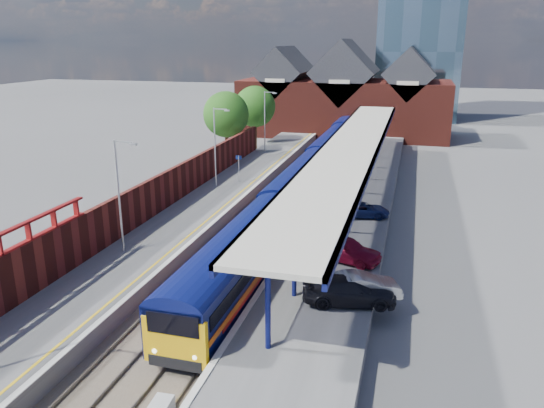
# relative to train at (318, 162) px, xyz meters

# --- Properties ---
(ground) EXTENTS (240.00, 240.00, 0.00)m
(ground) POSITION_rel_train_xyz_m (-1.49, 0.93, -2.12)
(ground) COLOR #5B5B5E
(ground) RESTS_ON ground
(ballast_bed) EXTENTS (6.00, 76.00, 0.06)m
(ballast_bed) POSITION_rel_train_xyz_m (-1.49, -9.07, -2.09)
(ballast_bed) COLOR #473D33
(ballast_bed) RESTS_ON ground
(rails) EXTENTS (4.51, 76.00, 0.14)m
(rails) POSITION_rel_train_xyz_m (-1.49, -9.07, -2.00)
(rails) COLOR slate
(rails) RESTS_ON ground
(left_platform) EXTENTS (5.00, 76.00, 1.00)m
(left_platform) POSITION_rel_train_xyz_m (-6.99, -9.07, -1.62)
(left_platform) COLOR #565659
(left_platform) RESTS_ON ground
(right_platform) EXTENTS (6.00, 76.00, 1.00)m
(right_platform) POSITION_rel_train_xyz_m (4.51, -9.07, -1.62)
(right_platform) COLOR #565659
(right_platform) RESTS_ON ground
(coping_left) EXTENTS (0.30, 76.00, 0.05)m
(coping_left) POSITION_rel_train_xyz_m (-4.64, -9.07, -1.10)
(coping_left) COLOR silver
(coping_left) RESTS_ON left_platform
(coping_right) EXTENTS (0.30, 76.00, 0.05)m
(coping_right) POSITION_rel_train_xyz_m (1.66, -9.07, -1.10)
(coping_right) COLOR silver
(coping_right) RESTS_ON right_platform
(yellow_line) EXTENTS (0.14, 76.00, 0.01)m
(yellow_line) POSITION_rel_train_xyz_m (-5.24, -9.07, -1.12)
(yellow_line) COLOR yellow
(yellow_line) RESTS_ON left_platform
(train) EXTENTS (3.01, 65.93, 3.45)m
(train) POSITION_rel_train_xyz_m (0.00, 0.00, 0.00)
(train) COLOR #0B1250
(train) RESTS_ON ground
(canopy) EXTENTS (4.50, 52.00, 4.48)m
(canopy) POSITION_rel_train_xyz_m (3.99, -7.12, 3.13)
(canopy) COLOR #0E1453
(canopy) RESTS_ON right_platform
(lamp_post_b) EXTENTS (1.48, 0.18, 7.00)m
(lamp_post_b) POSITION_rel_train_xyz_m (-7.86, -23.07, 2.87)
(lamp_post_b) COLOR #A5A8AA
(lamp_post_b) RESTS_ON left_platform
(lamp_post_c) EXTENTS (1.48, 0.18, 7.00)m
(lamp_post_c) POSITION_rel_train_xyz_m (-7.86, -7.07, 2.87)
(lamp_post_c) COLOR #A5A8AA
(lamp_post_c) RESTS_ON left_platform
(lamp_post_d) EXTENTS (1.48, 0.18, 7.00)m
(lamp_post_d) POSITION_rel_train_xyz_m (-7.86, 8.93, 2.87)
(lamp_post_d) COLOR #A5A8AA
(lamp_post_d) RESTS_ON left_platform
(platform_sign) EXTENTS (0.55, 0.08, 2.50)m
(platform_sign) POSITION_rel_train_xyz_m (-6.49, -5.07, 0.57)
(platform_sign) COLOR #A5A8AA
(platform_sign) RESTS_ON left_platform
(brick_wall) EXTENTS (0.35, 50.00, 3.86)m
(brick_wall) POSITION_rel_train_xyz_m (-9.59, -15.53, 0.33)
(brick_wall) COLOR #5C1F18
(brick_wall) RESTS_ON left_platform
(station_building) EXTENTS (30.00, 12.12, 13.78)m
(station_building) POSITION_rel_train_xyz_m (-1.49, 28.93, 3.33)
(station_building) COLOR #5C1F18
(station_building) RESTS_ON ground
(glass_tower) EXTENTS (14.20, 14.20, 40.30)m
(glass_tower) POSITION_rel_train_xyz_m (8.51, 50.93, 18.08)
(glass_tower) COLOR #446074
(glass_tower) RESTS_ON ground
(tree_near) EXTENTS (5.20, 5.20, 8.10)m
(tree_near) POSITION_rel_train_xyz_m (-11.84, 6.84, 3.23)
(tree_near) COLOR #382314
(tree_near) RESTS_ON ground
(tree_far) EXTENTS (5.20, 5.20, 8.10)m
(tree_far) POSITION_rel_train_xyz_m (-10.84, 14.84, 3.23)
(tree_far) COLOR #382314
(tree_far) RESTS_ON ground
(parked_car_red) EXTENTS (4.68, 3.00, 1.48)m
(parked_car_red) POSITION_rel_train_xyz_m (5.38, -20.86, -0.38)
(parked_car_red) COLOR maroon
(parked_car_red) RESTS_ON right_platform
(parked_car_silver) EXTENTS (4.34, 2.85, 1.35)m
(parked_car_silver) POSITION_rel_train_xyz_m (6.78, -25.54, -0.44)
(parked_car_silver) COLOR #ACADB1
(parked_car_silver) RESTS_ON right_platform
(parked_car_dark) EXTENTS (4.90, 2.72, 1.34)m
(parked_car_dark) POSITION_rel_train_xyz_m (6.32, -26.14, -0.45)
(parked_car_dark) COLOR black
(parked_car_dark) RESTS_ON right_platform
(parked_car_blue) EXTENTS (4.14, 2.50, 1.07)m
(parked_car_blue) POSITION_rel_train_xyz_m (5.60, -12.31, -0.58)
(parked_car_blue) COLOR navy
(parked_car_blue) RESTS_ON right_platform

